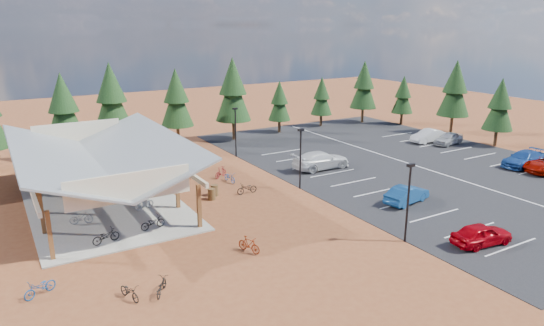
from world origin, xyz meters
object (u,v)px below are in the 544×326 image
object	(u,v)px
bike_2	(76,197)
bike_5	(144,203)
bike_6	(137,178)
bike_11	(249,244)
bike_0	(106,236)
bike_pavilion	(98,155)
bike_3	(79,178)
trash_bin_0	(212,194)
trash_bin_1	(214,190)
car_1	(407,194)
car_9	(428,136)
bike_16	(247,188)
lamp_post_0	(408,197)
bike_1	(81,218)
bike_10	(40,287)
bike_4	(153,222)
bike_15	(221,172)
bike_7	(114,169)
bike_8	(130,292)
car_7	(524,159)
lamp_post_1	(300,154)
car_3	(321,160)
car_0	(482,234)
car_8	(449,138)
bike_14	(230,177)
lamp_post_2	(236,129)
bike_12	(161,286)

from	to	relation	value
bike_2	bike_5	size ratio (longest dim) A/B	1.03
bike_6	bike_11	world-z (taller)	bike_11
bike_0	bike_pavilion	bearing A→B (deg)	-22.55
bike_3	bike_11	size ratio (longest dim) A/B	1.11
trash_bin_0	trash_bin_1	bearing A→B (deg)	52.37
trash_bin_1	car_1	size ratio (longest dim) A/B	0.22
bike_6	car_9	xyz separation A→B (m)	(33.58, -1.97, 0.25)
bike_16	lamp_post_0	bearing A→B (deg)	19.18
bike_1	bike_10	distance (m)	9.07
bike_4	bike_15	distance (m)	12.13
bike_15	bike_16	distance (m)	5.09
bike_7	bike_8	world-z (taller)	bike_7
bike_1	car_7	world-z (taller)	car_7
trash_bin_1	bike_8	bearing A→B (deg)	-129.84
lamp_post_0	bike_16	distance (m)	14.07
bike_4	bike_8	world-z (taller)	bike_4
lamp_post_0	lamp_post_1	world-z (taller)	same
bike_4	bike_11	distance (m)	7.36
bike_pavilion	bike_1	bearing A→B (deg)	-119.99
car_3	car_7	size ratio (longest dim) A/B	1.11
bike_pavilion	bike_5	xyz separation A→B (m)	(2.33, -3.23, -3.27)
bike_0	bike_16	xyz separation A→B (m)	(12.01, 3.90, -0.10)
bike_5	bike_10	size ratio (longest dim) A/B	0.87
bike_4	car_1	world-z (taller)	car_1
car_0	car_3	size ratio (longest dim) A/B	0.70
trash_bin_0	car_0	xyz separation A→B (m)	(11.16, -16.08, 0.28)
bike_5	car_8	xyz separation A→B (m)	(35.92, 2.46, 0.19)
bike_6	car_1	bearing A→B (deg)	-131.54
lamp_post_1	bike_11	xyz separation A→B (m)	(-9.23, -8.29, -2.48)
bike_14	car_8	distance (m)	27.54
car_3	car_9	size ratio (longest dim) A/B	1.27
car_7	car_8	world-z (taller)	car_7
bike_6	bike_15	distance (m)	7.29
bike_10	car_3	bearing A→B (deg)	85.83
trash_bin_1	lamp_post_2	bearing A→B (deg)	55.30
lamp_post_1	car_8	world-z (taller)	lamp_post_1
trash_bin_0	bike_4	size ratio (longest dim) A/B	0.53
trash_bin_1	bike_1	world-z (taller)	bike_1
bike_12	car_1	size ratio (longest dim) A/B	0.38
car_0	car_7	xyz separation A→B (m)	(18.58, 9.20, 0.06)
bike_12	car_3	size ratio (longest dim) A/B	0.28
bike_0	bike_4	distance (m)	3.26
lamp_post_1	bike_7	world-z (taller)	lamp_post_1
bike_7	bike_10	xyz separation A→B (m)	(-8.12, -19.10, -0.14)
bike_16	car_3	world-z (taller)	car_3
lamp_post_1	car_7	xyz separation A→B (m)	(22.27, -5.58, -2.19)
car_8	bike_12	bearing A→B (deg)	-78.89
lamp_post_2	bike_7	distance (m)	12.76
bike_pavilion	car_0	xyz separation A→B (m)	(18.70, -19.78, -3.10)
bike_10	lamp_post_2	bearing A→B (deg)	105.49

